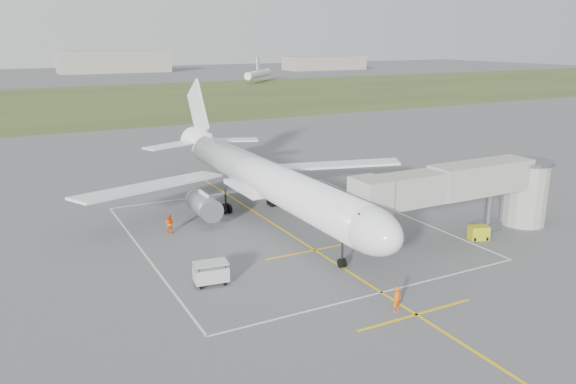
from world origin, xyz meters
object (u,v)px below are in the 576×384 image
baggage_cart (211,273)px  ramp_worker_nose (397,299)px  gpu_unit (479,233)px  ramp_worker_wing (169,224)px  airliner (264,178)px  jet_bridge (474,188)px

baggage_cart → ramp_worker_nose: ramp_worker_nose is taller
gpu_unit → ramp_worker_wing: (-25.70, 15.76, 0.29)m
ramp_worker_wing → baggage_cart: bearing=118.0°
gpu_unit → airliner: bearing=154.1°
airliner → gpu_unit: 22.23m
gpu_unit → baggage_cart: 26.40m
ramp_worker_wing → gpu_unit: bearing=179.0°
gpu_unit → ramp_worker_wing: ramp_worker_wing is taller
jet_bridge → ramp_worker_nose: jet_bridge is taller
gpu_unit → ramp_worker_wing: 30.15m
jet_bridge → ramp_worker_nose: 19.53m
jet_bridge → ramp_worker_nose: size_ratio=12.42×
gpu_unit → baggage_cart: (-26.29, 2.33, 0.27)m
jet_bridge → gpu_unit: (-0.36, -1.37, -4.08)m
airliner → ramp_worker_wing: bearing=179.2°
airliner → ramp_worker_wing: 10.90m
baggage_cart → gpu_unit: bearing=2.1°
gpu_unit → ramp_worker_nose: ramp_worker_nose is taller
gpu_unit → ramp_worker_wing: bearing=168.1°
jet_bridge → airliner: bearing=137.8°
ramp_worker_wing → airliner: bearing=-150.3°
airliner → ramp_worker_nose: (-0.93, -23.71, -3.45)m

